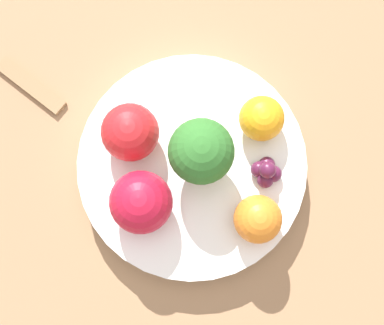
{
  "coord_description": "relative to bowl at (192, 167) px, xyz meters",
  "views": [
    {
      "loc": [
        -0.04,
        0.1,
        0.64
      ],
      "look_at": [
        0.0,
        0.0,
        0.06
      ],
      "focal_mm": 60.0,
      "sensor_mm": 36.0,
      "label": 1
    }
  ],
  "objects": [
    {
      "name": "ground_plane",
      "position": [
        0.0,
        0.0,
        -0.04
      ],
      "size": [
        6.0,
        6.0,
        0.0
      ],
      "primitive_type": "plane",
      "color": "gray"
    },
    {
      "name": "table_surface",
      "position": [
        0.0,
        0.0,
        -0.03
      ],
      "size": [
        1.2,
        1.2,
        0.02
      ],
      "color": "#936D4C",
      "rests_on": "ground_plane"
    },
    {
      "name": "bowl",
      "position": [
        0.0,
        0.0,
        0.0
      ],
      "size": [
        0.22,
        0.22,
        0.03
      ],
      "color": "white",
      "rests_on": "table_surface"
    },
    {
      "name": "broccoli",
      "position": [
        -0.01,
        -0.01,
        0.06
      ],
      "size": [
        0.06,
        0.06,
        0.07
      ],
      "color": "#99C17A",
      "rests_on": "bowl"
    },
    {
      "name": "apple_red",
      "position": [
        0.03,
        0.05,
        0.04
      ],
      "size": [
        0.06,
        0.06,
        0.06
      ],
      "color": "#B7142D",
      "rests_on": "bowl"
    },
    {
      "name": "apple_green",
      "position": [
        0.06,
        0.0,
        0.04
      ],
      "size": [
        0.05,
        0.05,
        0.05
      ],
      "color": "red",
      "rests_on": "bowl"
    },
    {
      "name": "orange_front",
      "position": [
        -0.04,
        -0.06,
        0.04
      ],
      "size": [
        0.04,
        0.04,
        0.04
      ],
      "color": "orange",
      "rests_on": "bowl"
    },
    {
      "name": "orange_back",
      "position": [
        -0.08,
        0.03,
        0.04
      ],
      "size": [
        0.04,
        0.04,
        0.04
      ],
      "color": "orange",
      "rests_on": "bowl"
    },
    {
      "name": "grape_cluster",
      "position": [
        -0.07,
        -0.02,
        0.03
      ],
      "size": [
        0.03,
        0.03,
        0.03
      ],
      "color": "#511938",
      "rests_on": "bowl"
    },
    {
      "name": "spoon",
      "position": [
        0.18,
        -0.01,
        -0.01
      ],
      "size": [
        0.08,
        0.03,
        0.01
      ],
      "color": "olive",
      "rests_on": "table_surface"
    }
  ]
}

